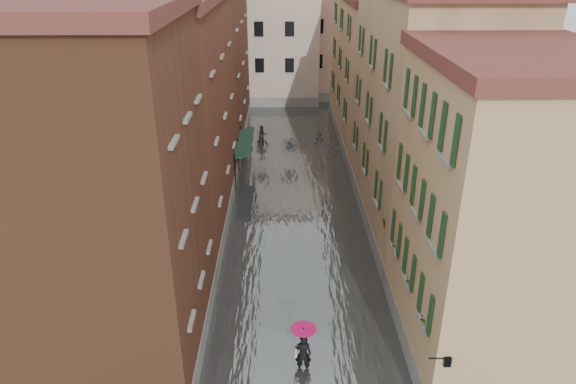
{
  "coord_description": "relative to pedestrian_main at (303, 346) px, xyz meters",
  "views": [
    {
      "loc": [
        -0.85,
        -18.36,
        14.69
      ],
      "look_at": [
        -0.51,
        6.69,
        3.0
      ],
      "focal_mm": 32.0,
      "sensor_mm": 36.0,
      "label": 1
    }
  ],
  "objects": [
    {
      "name": "floodwater",
      "position": [
        0.07,
        16.31,
        -1.17
      ],
      "size": [
        10.0,
        60.0,
        0.2
      ],
      "primitive_type": "cube",
      "color": "#4A5052",
      "rests_on": "ground"
    },
    {
      "name": "building_right_near",
      "position": [
        7.07,
        1.31,
        4.48
      ],
      "size": [
        6.0,
        8.0,
        11.5
      ],
      "primitive_type": "cube",
      "color": "tan",
      "rests_on": "ground"
    },
    {
      "name": "awning_far",
      "position": [
        -3.41,
        21.05,
        1.2
      ],
      "size": [
        1.09,
        2.89,
        2.8
      ],
      "color": "#153022",
      "rests_on": "ground"
    },
    {
      "name": "building_end_pink",
      "position": [
        6.07,
        43.31,
        4.73
      ],
      "size": [
        10.0,
        9.0,
        12.0
      ],
      "primitive_type": "cube",
      "color": "#CFA291",
      "rests_on": "ground"
    },
    {
      "name": "building_right_far",
      "position": [
        7.07,
        27.31,
        4.48
      ],
      "size": [
        6.0,
        16.0,
        11.5
      ],
      "primitive_type": "cube",
      "color": "tan",
      "rests_on": "ground"
    },
    {
      "name": "building_left_near",
      "position": [
        -6.93,
        1.31,
        5.23
      ],
      "size": [
        6.0,
        8.0,
        13.0
      ],
      "primitive_type": "cube",
      "color": "brown",
      "rests_on": "ground"
    },
    {
      "name": "wall_lantern",
      "position": [
        4.4,
        -2.69,
        1.74
      ],
      "size": [
        0.71,
        0.22,
        0.35
      ],
      "color": "black",
      "rests_on": "ground"
    },
    {
      "name": "pedestrian_main",
      "position": [
        0.0,
        0.0,
        0.0
      ],
      "size": [
        1.0,
        1.0,
        2.06
      ],
      "color": "black",
      "rests_on": "ground"
    },
    {
      "name": "building_right_mid",
      "position": [
        7.07,
        12.31,
        5.23
      ],
      "size": [
        6.0,
        14.0,
        13.0
      ],
      "primitive_type": "cube",
      "color": "tan",
      "rests_on": "ground"
    },
    {
      "name": "building_left_far",
      "position": [
        -6.93,
        27.31,
        5.73
      ],
      "size": [
        6.0,
        16.0,
        14.0
      ],
      "primitive_type": "cube",
      "color": "brown",
      "rests_on": "ground"
    },
    {
      "name": "building_left_mid",
      "position": [
        -6.93,
        12.31,
        4.98
      ],
      "size": [
        6.0,
        14.0,
        12.5
      ],
      "primitive_type": "cube",
      "color": "brown",
      "rests_on": "ground"
    },
    {
      "name": "awning_near",
      "position": [
        -3.41,
        17.99,
        1.21
      ],
      "size": [
        1.09,
        3.31,
        2.8
      ],
      "color": "#153022",
      "rests_on": "ground"
    },
    {
      "name": "building_end_cream",
      "position": [
        -2.93,
        41.31,
        5.23
      ],
      "size": [
        12.0,
        9.0,
        13.0
      ],
      "primitive_type": "cube",
      "color": "beige",
      "rests_on": "ground"
    },
    {
      "name": "window_planters",
      "position": [
        4.19,
        2.51,
        2.24
      ],
      "size": [
        0.59,
        8.05,
        0.84
      ],
      "color": "brown",
      "rests_on": "ground"
    },
    {
      "name": "ground",
      "position": [
        0.07,
        3.31,
        -1.27
      ],
      "size": [
        120.0,
        120.0,
        0.0
      ],
      "primitive_type": "plane",
      "color": "slate",
      "rests_on": "ground"
    },
    {
      "name": "pedestrian_far",
      "position": [
        -2.37,
        25.74,
        -0.42
      ],
      "size": [
        0.97,
        0.84,
        1.69
      ],
      "primitive_type": "imported",
      "rotation": [
        0.0,
        0.0,
        0.28
      ],
      "color": "black",
      "rests_on": "ground"
    }
  ]
}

